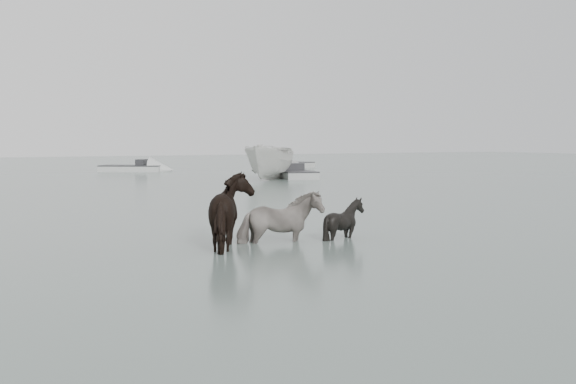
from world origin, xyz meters
name	(u,v)px	position (x,y,z in m)	size (l,w,h in m)	color
ground	(333,254)	(0.00, 0.00, 0.00)	(140.00, 140.00, 0.00)	slate
pony_pinto	(279,207)	(-0.23, 1.65, 0.70)	(0.76, 1.66, 1.40)	black
pony_dark	(236,205)	(-1.22, 1.52, 0.81)	(1.60, 1.37, 1.61)	black
pony_black	(344,211)	(1.24, 1.61, 0.55)	(0.89, 1.00, 1.11)	black
boat_small	(271,161)	(8.89, 20.61, 0.94)	(1.83, 4.86, 1.88)	silver
skiff_port	(296,171)	(10.70, 21.43, 0.38)	(4.28, 1.60, 0.75)	gray
skiff_mid	(132,165)	(5.30, 32.63, 0.38)	(5.19, 1.60, 0.75)	#ACAEAB
skiff_star	(287,162)	(16.76, 33.99, 0.38)	(4.99, 1.60, 0.75)	#A2A39E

